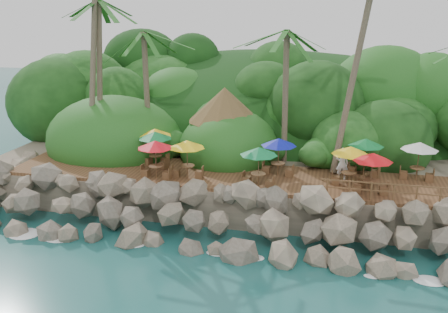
# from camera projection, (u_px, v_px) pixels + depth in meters

# --- Properties ---
(ground) EXTENTS (140.00, 140.00, 0.00)m
(ground) POSITION_uv_depth(u_px,v_px,m) (197.00, 257.00, 24.16)
(ground) COLOR #19514F
(ground) RESTS_ON ground
(land_base) EXTENTS (32.00, 25.20, 2.10)m
(land_base) POSITION_uv_depth(u_px,v_px,m) (252.00, 149.00, 38.79)
(land_base) COLOR gray
(land_base) RESTS_ON ground
(jungle_hill) EXTENTS (44.80, 28.00, 15.40)m
(jungle_hill) POSITION_uv_depth(u_px,v_px,m) (266.00, 139.00, 46.09)
(jungle_hill) COLOR #143811
(jungle_hill) RESTS_ON ground
(seawall) EXTENTS (29.00, 4.00, 2.30)m
(seawall) POSITION_uv_depth(u_px,v_px,m) (207.00, 219.00, 25.70)
(seawall) COLOR gray
(seawall) RESTS_ON ground
(terrace) EXTENTS (26.00, 5.00, 0.20)m
(terrace) POSITION_uv_depth(u_px,v_px,m) (224.00, 176.00, 29.13)
(terrace) COLOR brown
(terrace) RESTS_ON land_base
(jungle_foliage) EXTENTS (44.00, 16.00, 12.00)m
(jungle_foliage) POSITION_uv_depth(u_px,v_px,m) (250.00, 166.00, 38.16)
(jungle_foliage) COLOR #143811
(jungle_foliage) RESTS_ON ground
(foam_line) EXTENTS (25.20, 0.80, 0.06)m
(foam_line) POSITION_uv_depth(u_px,v_px,m) (198.00, 253.00, 24.43)
(foam_line) COLOR white
(foam_line) RESTS_ON ground
(palms) EXTENTS (28.57, 7.10, 13.94)m
(palms) POSITION_uv_depth(u_px,v_px,m) (233.00, 5.00, 28.75)
(palms) COLOR brown
(palms) RESTS_ON ground
(palapa) EXTENTS (4.78, 4.78, 4.60)m
(palapa) POSITION_uv_depth(u_px,v_px,m) (225.00, 104.00, 31.70)
(palapa) COLOR brown
(palapa) RESTS_ON ground
(dining_clusters) EXTENTS (17.74, 5.28, 2.25)m
(dining_clusters) POSITION_uv_depth(u_px,v_px,m) (267.00, 147.00, 27.96)
(dining_clusters) COLOR brown
(dining_clusters) RESTS_ON terrace
(railing) EXTENTS (7.20, 0.10, 1.00)m
(railing) POSITION_uv_depth(u_px,v_px,m) (394.00, 191.00, 24.71)
(railing) COLOR brown
(railing) RESTS_ON terrace
(waiter) EXTENTS (0.72, 0.50, 1.88)m
(waiter) POSITION_uv_depth(u_px,v_px,m) (342.00, 164.00, 27.96)
(waiter) COLOR white
(waiter) RESTS_ON terrace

